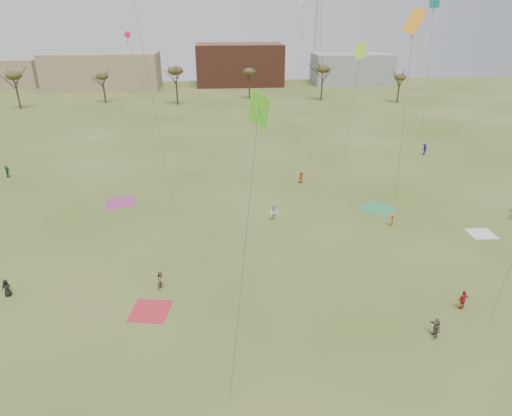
{
  "coord_description": "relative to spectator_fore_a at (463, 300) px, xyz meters",
  "views": [
    {
      "loc": [
        -3.1,
        -20.91,
        20.18
      ],
      "look_at": [
        0.0,
        12.0,
        5.5
      ],
      "focal_mm": 30.71,
      "sensor_mm": 36.0,
      "label": 1
    }
  ],
  "objects": [
    {
      "name": "ground",
      "position": [
        -14.71,
        -4.38,
        -0.79
      ],
      "size": [
        260.0,
        260.0,
        0.0
      ],
      "primitive_type": "plane",
      "color": "#435A1C",
      "rests_on": "ground"
    },
    {
      "name": "spectator_fore_a",
      "position": [
        0.0,
        0.0,
        0.0
      ],
      "size": [
        1.0,
        0.6,
        1.59
      ],
      "primitive_type": "imported",
      "rotation": [
        0.0,
        0.0,
        3.39
      ],
      "color": "red",
      "rests_on": "ground"
    },
    {
      "name": "spectator_fore_b",
      "position": [
        -22.58,
        4.86,
        -0.0
      ],
      "size": [
        0.83,
        0.93,
        1.59
      ],
      "primitive_type": "imported",
      "rotation": [
        0.0,
        0.0,
        1.22
      ],
      "color": "#937E5D",
      "rests_on": "ground"
    },
    {
      "name": "spectator_fore_c",
      "position": [
        -3.4,
        -2.72,
        -0.08
      ],
      "size": [
        0.47,
        1.34,
        1.43
      ],
      "primitive_type": "imported",
      "rotation": [
        0.0,
        0.0,
        4.68
      ],
      "color": "brown",
      "rests_on": "ground"
    },
    {
      "name": "flyer_mid_a",
      "position": [
        -34.43,
        4.91,
        -0.07
      ],
      "size": [
        0.79,
        0.6,
        1.45
      ],
      "primitive_type": "imported",
      "rotation": [
        0.0,
        0.0,
        0.21
      ],
      "color": "black",
      "rests_on": "ground"
    },
    {
      "name": "flyer_mid_b",
      "position": [
        0.06,
        14.09,
        -0.09
      ],
      "size": [
        0.57,
        0.94,
        1.41
      ],
      "primitive_type": "imported",
      "rotation": [
        0.0,
        0.0,
        4.66
      ],
      "color": "orange",
      "rests_on": "ground"
    },
    {
      "name": "spectator_mid_e",
      "position": [
        -11.95,
        16.52,
        0.15
      ],
      "size": [
        1.16,
        1.11,
        1.89
      ],
      "primitive_type": "imported",
      "rotation": [
        0.0,
        0.0,
        5.67
      ],
      "color": "white",
      "rests_on": "ground"
    },
    {
      "name": "flyer_far_a",
      "position": [
        -45.98,
        33.44,
        0.01
      ],
      "size": [
        0.71,
        1.54,
        1.6
      ],
      "primitive_type": "imported",
      "rotation": [
        0.0,
        0.0,
        1.73
      ],
      "color": "#257040",
      "rests_on": "ground"
    },
    {
      "name": "flyer_far_b",
      "position": [
        -6.95,
        27.47,
        -0.04
      ],
      "size": [
        0.88,
        0.79,
        1.51
      ],
      "primitive_type": "imported",
      "rotation": [
        0.0,
        0.0,
        0.53
      ],
      "color": "#983A1A",
      "rests_on": "ground"
    },
    {
      "name": "flyer_far_c",
      "position": [
        14.54,
        37.99,
        0.12
      ],
      "size": [
        0.91,
        1.3,
        1.83
      ],
      "primitive_type": "imported",
      "rotation": [
        0.0,
        0.0,
        4.92
      ],
      "color": "navy",
      "rests_on": "ground"
    },
    {
      "name": "blanket_red",
      "position": [
        -23.14,
        1.92,
        -0.79
      ],
      "size": [
        3.17,
        3.17,
        0.03
      ],
      "primitive_type": "cube",
      "rotation": [
        0.0,
        0.0,
        2.98
      ],
      "color": "red",
      "rests_on": "ground"
    },
    {
      "name": "blanket_cream",
      "position": [
        8.4,
        11.48,
        -0.79
      ],
      "size": [
        2.46,
        2.46,
        0.03
      ],
      "primitive_type": "cube",
      "rotation": [
        0.0,
        0.0,
        1.55
      ],
      "color": "white",
      "rests_on": "ground"
    },
    {
      "name": "blanket_plum",
      "position": [
        -29.2,
        22.98,
        -0.79
      ],
      "size": [
        3.99,
        3.99,
        0.03
      ],
      "primitive_type": "cube",
      "rotation": [
        0.0,
        0.0,
        1.88
      ],
      "color": "#AC3581",
      "rests_on": "ground"
    },
    {
      "name": "blanket_olive",
      "position": [
        0.27,
        18.44,
        -0.79
      ],
      "size": [
        4.77,
        4.77,
        0.03
      ],
      "primitive_type": "cube",
      "rotation": [
        0.0,
        0.0,
        2.3
      ],
      "color": "#379757",
      "rests_on": "ground"
    },
    {
      "name": "kites_aloft",
      "position": [
        -11.27,
        23.41,
        18.05
      ],
      "size": [
        70.15,
        69.81,
        25.11
      ],
      "color": "red",
      "rests_on": "ground"
    },
    {
      "name": "tree_line",
      "position": [
        -17.55,
        74.74,
        6.29
      ],
      "size": [
        117.44,
        49.32,
        8.91
      ],
      "color": "#3A2B1E",
      "rests_on": "ground"
    },
    {
      "name": "building_tan",
      "position": [
        -49.71,
        110.62,
        4.21
      ],
      "size": [
        32.0,
        14.0,
        10.0
      ],
      "primitive_type": "cube",
      "color": "#937F60",
      "rests_on": "ground"
    },
    {
      "name": "building_brick",
      "position": [
        -9.71,
        115.62,
        5.21
      ],
      "size": [
        26.0,
        16.0,
        12.0
      ],
      "primitive_type": "cube",
      "color": "brown",
      "rests_on": "ground"
    },
    {
      "name": "building_grey",
      "position": [
        25.29,
        113.62,
        3.71
      ],
      "size": [
        24.0,
        12.0,
        9.0
      ],
      "primitive_type": "cube",
      "color": "gray",
      "rests_on": "ground"
    },
    {
      "name": "building_tan_west",
      "position": [
        -79.71,
        117.62,
        3.21
      ],
      "size": [
        20.0,
        12.0,
        8.0
      ],
      "primitive_type": "cube",
      "color": "#937F60",
      "rests_on": "ground"
    },
    {
      "name": "radio_tower",
      "position": [
        15.29,
        120.62,
        18.41
      ],
      "size": [
        1.51,
        1.72,
        41.0
      ],
      "color": "#9EA3A8",
      "rests_on": "ground"
    }
  ]
}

